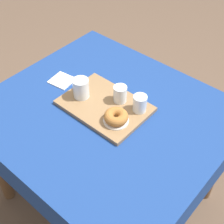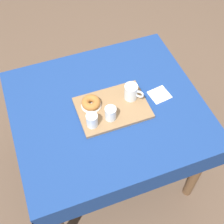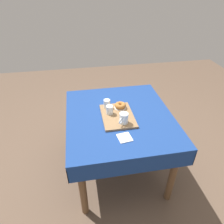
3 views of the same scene
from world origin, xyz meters
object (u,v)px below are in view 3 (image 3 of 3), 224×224
object	(u,v)px
serving_tray	(118,116)
tea_mug_left	(124,119)
water_glass_near	(110,110)
donut_plate_left	(120,108)
dining_table	(119,124)
paper_napkin	(125,138)
water_glass_far	(107,104)
sugar_donut_left	(120,105)

from	to	relation	value
serving_tray	tea_mug_left	bearing A→B (deg)	-167.35
water_glass_near	donut_plate_left	world-z (taller)	water_glass_near
dining_table	paper_napkin	distance (m)	0.34
donut_plate_left	water_glass_near	bearing A→B (deg)	122.69
dining_table	donut_plate_left	size ratio (longest dim) A/B	9.56
dining_table	water_glass_far	world-z (taller)	water_glass_far
tea_mug_left	donut_plate_left	world-z (taller)	tea_mug_left
sugar_donut_left	paper_napkin	bearing A→B (deg)	173.00
dining_table	tea_mug_left	bearing A→B (deg)	-177.69
dining_table	water_glass_far	size ratio (longest dim) A/B	13.50
tea_mug_left	water_glass_far	bearing A→B (deg)	21.14
serving_tray	donut_plate_left	bearing A→B (deg)	-23.64
water_glass_near	donut_plate_left	xyz separation A→B (m)	(0.08, -0.12, -0.03)
tea_mug_left	paper_napkin	size ratio (longest dim) A/B	0.89
serving_tray	paper_napkin	bearing A→B (deg)	179.75
dining_table	tea_mug_left	size ratio (longest dim) A/B	10.92
water_glass_far	sugar_donut_left	xyz separation A→B (m)	(-0.03, -0.13, -0.01)
water_glass_far	sugar_donut_left	bearing A→B (deg)	-105.24
tea_mug_left	sugar_donut_left	world-z (taller)	tea_mug_left
water_glass_near	water_glass_far	bearing A→B (deg)	4.56
serving_tray	tea_mug_left	size ratio (longest dim) A/B	4.00
donut_plate_left	serving_tray	bearing A→B (deg)	156.36
serving_tray	sugar_donut_left	distance (m)	0.13
water_glass_near	paper_napkin	xyz separation A→B (m)	(-0.34, -0.07, -0.05)
serving_tray	tea_mug_left	xyz separation A→B (m)	(-0.13, -0.03, 0.06)
water_glass_far	donut_plate_left	distance (m)	0.13
water_glass_far	donut_plate_left	bearing A→B (deg)	-105.24
serving_tray	water_glass_far	size ratio (longest dim) A/B	4.94
sugar_donut_left	tea_mug_left	bearing A→B (deg)	174.91
dining_table	sugar_donut_left	distance (m)	0.18
tea_mug_left	water_glass_far	world-z (taller)	tea_mug_left
dining_table	water_glass_far	xyz separation A→B (m)	(0.12, 0.10, 0.16)
water_glass_far	sugar_donut_left	world-z (taller)	water_glass_far
sugar_donut_left	paper_napkin	size ratio (longest dim) A/B	0.96
tea_mug_left	water_glass_near	size ratio (longest dim) A/B	1.24
dining_table	water_glass_near	distance (m)	0.19
donut_plate_left	sugar_donut_left	world-z (taller)	sugar_donut_left
tea_mug_left	water_glass_far	distance (m)	0.29
water_glass_near	water_glass_far	xyz separation A→B (m)	(0.11, 0.01, -0.00)
water_glass_far	water_glass_near	bearing A→B (deg)	-175.44
water_glass_far	dining_table	bearing A→B (deg)	-141.23
water_glass_near	dining_table	bearing A→B (deg)	-98.53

